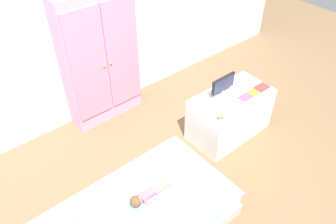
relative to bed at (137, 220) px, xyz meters
name	(u,v)px	position (x,y,z in m)	size (l,w,h in m)	color
ground_plane	(176,194)	(0.49, 0.08, -0.15)	(10.00, 10.00, 0.02)	brown
back_wall	(70,2)	(0.49, 1.65, 1.21)	(6.40, 0.05, 2.70)	silver
bed	(137,220)	(0.00, 0.00, 0.00)	(1.59, 0.90, 0.29)	beige
doll	(143,197)	(0.10, 0.04, 0.18)	(0.39, 0.13, 0.10)	#D6668E
wardrobe	(100,59)	(0.63, 1.48, 0.60)	(0.82, 0.28, 1.49)	#E599BC
tv_stand	(230,114)	(1.48, 0.34, 0.11)	(0.88, 0.48, 0.51)	silver
tv_monitor	(223,84)	(1.41, 0.42, 0.50)	(0.30, 0.10, 0.22)	#99999E
rocking_horse_toy	(221,114)	(1.12, 0.18, 0.42)	(0.09, 0.04, 0.11)	#8E6642
book_purple	(245,97)	(1.55, 0.23, 0.38)	(0.12, 0.09, 0.01)	#8E51B2
book_orange	(253,93)	(1.68, 0.23, 0.37)	(0.12, 0.10, 0.01)	orange
book_red	(262,87)	(1.81, 0.23, 0.38)	(0.16, 0.11, 0.02)	#CC3838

